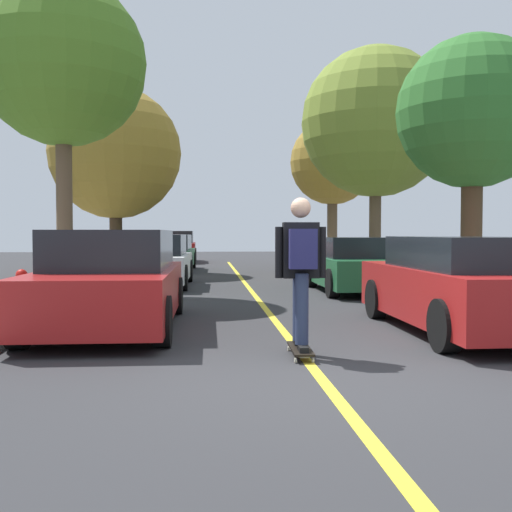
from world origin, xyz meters
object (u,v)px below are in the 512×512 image
object	(u,v)px
street_tree_right_near	(376,123)
skateboard	(300,349)
parked_car_right_near	(356,265)
street_tree_right_far	(332,163)
parked_car_left_nearest	(112,281)
fire_hydrant	(22,292)
street_tree_right_nearest	(473,114)
skateboarder	(301,263)
parked_car_left_near	(153,261)
parked_car_left_farthest	(176,247)
parked_car_left_far	(168,253)
parked_car_right_nearest	(461,285)
street_tree_left_nearest	(63,64)
streetlamp	(114,173)
street_tree_left_near	(115,154)
parked_car_right_far	(315,257)

from	to	relation	value
street_tree_right_near	skateboard	distance (m)	13.33
parked_car_right_near	street_tree_right_far	world-z (taller)	street_tree_right_far
parked_car_left_nearest	fire_hydrant	size ratio (longest dim) A/B	6.42
street_tree_right_nearest	skateboarder	bearing A→B (deg)	-130.59
parked_car_left_near	parked_car_left_farthest	world-z (taller)	parked_car_left_farthest
parked_car_right_near	street_tree_right_far	xyz separation A→B (m)	(1.67, 10.70, 3.66)
parked_car_left_far	parked_car_right_nearest	bearing A→B (deg)	-71.10
street_tree_right_far	parked_car_left_near	bearing A→B (deg)	-127.15
fire_hydrant	street_tree_left_nearest	bearing A→B (deg)	92.58
parked_car_right_nearest	streetlamp	size ratio (longest dim) A/B	0.74
parked_car_left_far	street_tree_left_near	xyz separation A→B (m)	(-1.67, -1.68, 3.45)
parked_car_left_nearest	parked_car_left_farthest	xyz separation A→B (m)	(-0.00, 20.39, 0.04)
parked_car_right_near	parked_car_left_farthest	bearing A→B (deg)	108.13
parked_car_right_far	streetlamp	bearing A→B (deg)	165.59
parked_car_left_far	street_tree_left_nearest	world-z (taller)	street_tree_left_nearest
parked_car_right_nearest	skateboard	xyz separation A→B (m)	(-2.53, -1.47, -0.58)
skateboard	street_tree_left_nearest	bearing A→B (deg)	121.51
skateboarder	parked_car_left_nearest	bearing A→B (deg)	136.38
street_tree_left_near	street_tree_right_near	bearing A→B (deg)	-17.55
street_tree_right_near	parked_car_left_nearest	bearing A→B (deg)	-125.22
street_tree_right_far	street_tree_right_nearest	bearing A→B (deg)	-90.00
parked_car_left_nearest	parked_car_left_near	size ratio (longest dim) A/B	1.07
fire_hydrant	streetlamp	xyz separation A→B (m)	(-0.25, 11.60, 2.99)
parked_car_left_near	parked_car_right_far	world-z (taller)	parked_car_left_near
street_tree_left_near	parked_car_right_nearest	bearing A→B (deg)	-62.70
parked_car_left_near	parked_car_left_farthest	distance (m)	13.34
parked_car_left_near	parked_car_right_nearest	size ratio (longest dim) A/B	0.97
parked_car_left_nearest	street_tree_right_near	size ratio (longest dim) A/B	0.64
skateboard	skateboarder	bearing A→B (deg)	-91.72
parked_car_right_near	streetlamp	bearing A→B (deg)	133.30
streetlamp	street_tree_right_far	bearing A→B (deg)	22.84
street_tree_left_near	skateboarder	size ratio (longest dim) A/B	3.66
street_tree_right_near	street_tree_right_far	distance (m)	6.42
parked_car_right_nearest	street_tree_right_near	distance (m)	11.20
street_tree_right_near	streetlamp	size ratio (longest dim) A/B	1.19
parked_car_left_near	skateboard	size ratio (longest dim) A/B	4.94
street_tree_left_nearest	skateboard	distance (m)	9.33
parked_car_right_nearest	street_tree_left_nearest	size ratio (longest dim) A/B	0.64
parked_car_right_nearest	street_tree_left_nearest	bearing A→B (deg)	141.69
parked_car_right_near	street_tree_left_near	bearing A→B (deg)	133.87
street_tree_left_near	street_tree_right_far	size ratio (longest dim) A/B	1.05
street_tree_right_nearest	parked_car_right_near	bearing A→B (deg)	122.91
parked_car_right_nearest	street_tree_left_near	bearing A→B (deg)	117.30
parked_car_left_far	skateboarder	size ratio (longest dim) A/B	2.55
parked_car_left_nearest	street_tree_right_far	world-z (taller)	street_tree_right_far
parked_car_right_far	parked_car_right_near	bearing A→B (deg)	-90.00
street_tree_left_near	parked_car_left_near	bearing A→B (deg)	-71.63
parked_car_left_near	parked_car_right_near	bearing A→B (deg)	-20.90
parked_car_right_nearest	fire_hydrant	world-z (taller)	parked_car_right_nearest
parked_car_left_near	parked_car_right_near	world-z (taller)	parked_car_left_near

